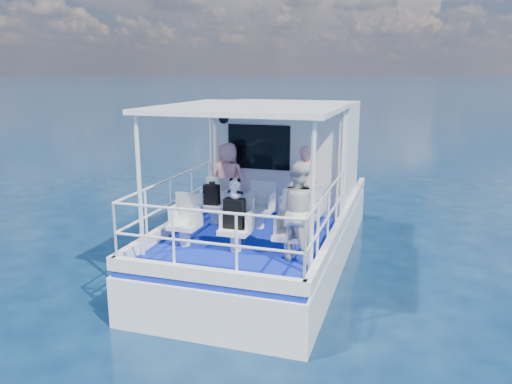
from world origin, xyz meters
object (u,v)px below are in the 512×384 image
backpack_center (234,213)px  passenger_stbd_aft (298,211)px  panda (235,189)px  passenger_port_fwd (228,179)px

backpack_center → passenger_stbd_aft: bearing=-4.3°
backpack_center → panda: bearing=-12.6°
passenger_stbd_aft → panda: passenger_stbd_aft is taller
passenger_port_fwd → backpack_center: size_ratio=3.01×
passenger_stbd_aft → backpack_center: size_ratio=3.19×
passenger_port_fwd → backpack_center: passenger_port_fwd is taller
passenger_stbd_aft → backpack_center: 1.07m
panda → passenger_port_fwd: bearing=113.7°
passenger_port_fwd → passenger_stbd_aft: 2.86m
passenger_port_fwd → panda: passenger_port_fwd is taller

